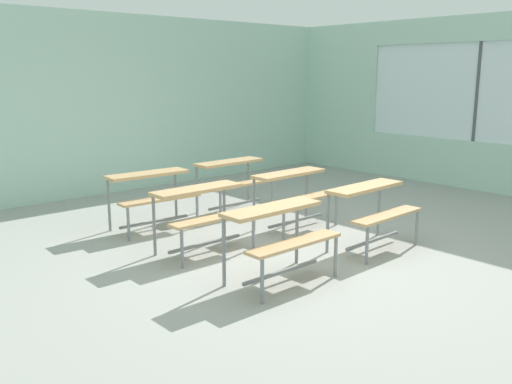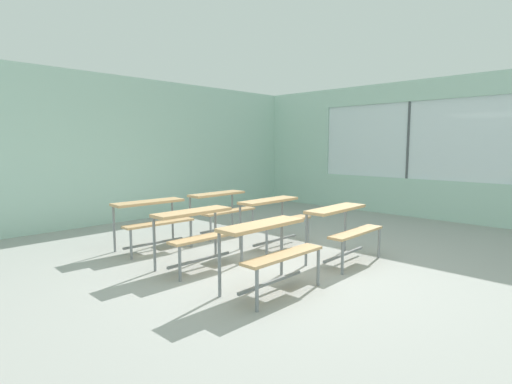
# 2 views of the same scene
# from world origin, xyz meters

# --- Properties ---
(ground) EXTENTS (10.00, 9.00, 0.05)m
(ground) POSITION_xyz_m (0.00, 0.00, -0.03)
(ground) COLOR #9E9E99
(wall_back) EXTENTS (10.00, 0.12, 3.00)m
(wall_back) POSITION_xyz_m (0.00, 4.50, 1.50)
(wall_back) COLOR silver
(wall_back) RESTS_ON ground
(wall_right) EXTENTS (0.12, 9.00, 3.00)m
(wall_right) POSITION_xyz_m (5.00, -0.13, 1.45)
(wall_right) COLOR silver
(wall_right) RESTS_ON ground
(desk_bench_r0c0) EXTENTS (1.10, 0.59, 0.74)m
(desk_bench_r0c0) POSITION_xyz_m (-0.65, -0.44, 0.56)
(desk_bench_r0c0) COLOR tan
(desk_bench_r0c0) RESTS_ON ground
(desk_bench_r0c1) EXTENTS (1.11, 0.62, 0.74)m
(desk_bench_r0c1) POSITION_xyz_m (0.88, -0.41, 0.56)
(desk_bench_r0c1) COLOR tan
(desk_bench_r0c1) RESTS_ON ground
(desk_bench_r1c0) EXTENTS (1.10, 0.60, 0.74)m
(desk_bench_r1c0) POSITION_xyz_m (-0.66, 0.81, 0.56)
(desk_bench_r1c0) COLOR tan
(desk_bench_r1c0) RESTS_ON ground
(desk_bench_r1c1) EXTENTS (1.10, 0.60, 0.74)m
(desk_bench_r1c1) POSITION_xyz_m (0.85, 0.81, 0.56)
(desk_bench_r1c1) COLOR tan
(desk_bench_r1c1) RESTS_ON ground
(desk_bench_r2c0) EXTENTS (1.13, 0.65, 0.74)m
(desk_bench_r2c0) POSITION_xyz_m (-0.59, 2.03, 0.56)
(desk_bench_r2c0) COLOR tan
(desk_bench_r2c0) RESTS_ON ground
(desk_bench_r2c1) EXTENTS (1.10, 0.60, 0.74)m
(desk_bench_r2c1) POSITION_xyz_m (0.84, 2.07, 0.56)
(desk_bench_r2c1) COLOR tan
(desk_bench_r2c1) RESTS_ON ground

